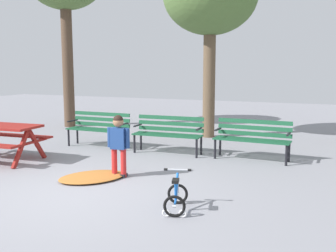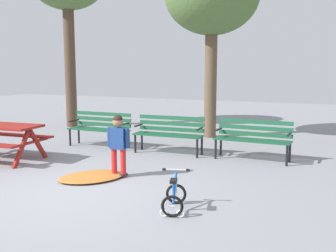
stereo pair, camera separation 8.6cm
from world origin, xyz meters
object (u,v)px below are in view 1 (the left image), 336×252
object	(u,v)px
park_bench_far_left	(99,126)
child_standing	(119,141)
park_bench_right	(253,136)
park_bench_left	(169,131)
kids_bicycle	(176,196)

from	to	relation	value
park_bench_far_left	child_standing	xyz separation A→B (m)	(1.88, -2.22, 0.16)
park_bench_right	child_standing	distance (m)	3.02
park_bench_left	kids_bicycle	size ratio (longest dim) A/B	2.60
kids_bicycle	child_standing	bearing A→B (deg)	143.91
park_bench_left	park_bench_right	size ratio (longest dim) A/B	1.01
park_bench_far_left	park_bench_right	bearing A→B (deg)	1.57
park_bench_far_left	park_bench_left	world-z (taller)	same
park_bench_right	kids_bicycle	world-z (taller)	park_bench_right
park_bench_far_left	kids_bicycle	size ratio (longest dim) A/B	2.56
park_bench_left	park_bench_right	distance (m)	1.91
park_bench_far_left	park_bench_right	xyz separation A→B (m)	(3.80, 0.10, 0.00)
park_bench_far_left	park_bench_left	distance (m)	1.90
child_standing	park_bench_left	bearing A→B (deg)	89.55
park_bench_far_left	child_standing	distance (m)	2.91
park_bench_left	child_standing	size ratio (longest dim) A/B	1.44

